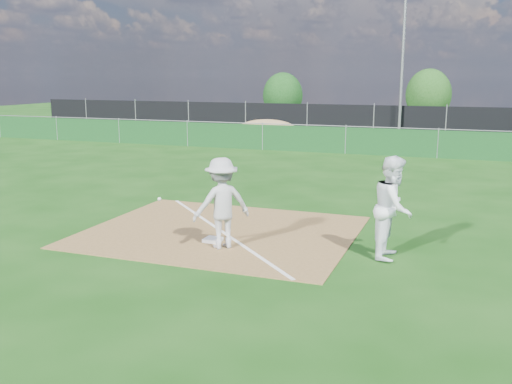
{
  "coord_description": "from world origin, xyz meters",
  "views": [
    {
      "loc": [
        5.14,
        -10.57,
        3.56
      ],
      "look_at": [
        0.85,
        1.0,
        1.0
      ],
      "focal_mm": 40.0,
      "sensor_mm": 36.0,
      "label": 1
    }
  ],
  "objects_px": {
    "car_left": "(326,114)",
    "tree_mid": "(428,95)",
    "play_at_first": "(222,203)",
    "light_pole": "(402,66)",
    "tree_left": "(283,96)",
    "first_base": "(213,240)",
    "car_right": "(463,121)",
    "car_mid": "(346,117)",
    "runner": "(393,207)"
  },
  "relations": [
    {
      "from": "car_left",
      "to": "tree_mid",
      "type": "xyz_separation_m",
      "value": [
        6.34,
        6.19,
        1.2
      ]
    },
    {
      "from": "play_at_first",
      "to": "car_right",
      "type": "xyz_separation_m",
      "value": [
        4.34,
        27.15,
        -0.24
      ]
    },
    {
      "from": "car_left",
      "to": "tree_mid",
      "type": "height_order",
      "value": "tree_mid"
    },
    {
      "from": "first_base",
      "to": "runner",
      "type": "bearing_deg",
      "value": 4.71
    },
    {
      "from": "first_base",
      "to": "car_right",
      "type": "bearing_deg",
      "value": 80.08
    },
    {
      "from": "car_mid",
      "to": "tree_left",
      "type": "height_order",
      "value": "tree_left"
    },
    {
      "from": "play_at_first",
      "to": "tree_left",
      "type": "height_order",
      "value": "tree_left"
    },
    {
      "from": "tree_mid",
      "to": "tree_left",
      "type": "bearing_deg",
      "value": -170.3
    },
    {
      "from": "first_base",
      "to": "car_left",
      "type": "xyz_separation_m",
      "value": [
        -4.27,
        28.11,
        0.78
      ]
    },
    {
      "from": "runner",
      "to": "tree_mid",
      "type": "height_order",
      "value": "tree_mid"
    },
    {
      "from": "light_pole",
      "to": "car_left",
      "type": "relative_size",
      "value": 1.64
    },
    {
      "from": "play_at_first",
      "to": "tree_left",
      "type": "bearing_deg",
      "value": 105.61
    },
    {
      "from": "tree_left",
      "to": "light_pole",
      "type": "bearing_deg",
      "value": -44.42
    },
    {
      "from": "car_left",
      "to": "car_right",
      "type": "distance_m",
      "value": 9.06
    },
    {
      "from": "tree_mid",
      "to": "car_right",
      "type": "bearing_deg",
      "value": -70.59
    },
    {
      "from": "light_pole",
      "to": "runner",
      "type": "relative_size",
      "value": 3.95
    },
    {
      "from": "play_at_first",
      "to": "car_left",
      "type": "xyz_separation_m",
      "value": [
        -4.63,
        28.42,
        -0.12
      ]
    },
    {
      "from": "runner",
      "to": "tree_mid",
      "type": "relative_size",
      "value": 0.51
    },
    {
      "from": "first_base",
      "to": "car_mid",
      "type": "relative_size",
      "value": 0.08
    },
    {
      "from": "play_at_first",
      "to": "tree_left",
      "type": "relative_size",
      "value": 0.53
    },
    {
      "from": "car_left",
      "to": "car_mid",
      "type": "bearing_deg",
      "value": -145.31
    },
    {
      "from": "light_pole",
      "to": "tree_mid",
      "type": "distance_m",
      "value": 11.97
    },
    {
      "from": "runner",
      "to": "car_left",
      "type": "height_order",
      "value": "runner"
    },
    {
      "from": "light_pole",
      "to": "car_mid",
      "type": "bearing_deg",
      "value": 133.31
    },
    {
      "from": "first_base",
      "to": "tree_left",
      "type": "height_order",
      "value": "tree_left"
    },
    {
      "from": "light_pole",
      "to": "car_mid",
      "type": "height_order",
      "value": "light_pole"
    },
    {
      "from": "light_pole",
      "to": "tree_left",
      "type": "relative_size",
      "value": 2.16
    },
    {
      "from": "light_pole",
      "to": "car_mid",
      "type": "distance_m",
      "value": 6.55
    },
    {
      "from": "play_at_first",
      "to": "car_mid",
      "type": "distance_m",
      "value": 27.13
    },
    {
      "from": "first_base",
      "to": "tree_left",
      "type": "bearing_deg",
      "value": 105.17
    },
    {
      "from": "car_left",
      "to": "car_right",
      "type": "relative_size",
      "value": 0.99
    },
    {
      "from": "play_at_first",
      "to": "runner",
      "type": "height_order",
      "value": "runner"
    },
    {
      "from": "runner",
      "to": "car_mid",
      "type": "height_order",
      "value": "runner"
    },
    {
      "from": "play_at_first",
      "to": "light_pole",
      "type": "bearing_deg",
      "value": 87.54
    },
    {
      "from": "tree_left",
      "to": "play_at_first",
      "type": "bearing_deg",
      "value": -74.39
    },
    {
      "from": "play_at_first",
      "to": "car_right",
      "type": "distance_m",
      "value": 27.5
    },
    {
      "from": "runner",
      "to": "car_right",
      "type": "distance_m",
      "value": 26.55
    },
    {
      "from": "first_base",
      "to": "tree_mid",
      "type": "height_order",
      "value": "tree_mid"
    },
    {
      "from": "car_right",
      "to": "car_mid",
      "type": "bearing_deg",
      "value": 101.51
    },
    {
      "from": "light_pole",
      "to": "tree_left",
      "type": "distance_m",
      "value": 14.34
    },
    {
      "from": "first_base",
      "to": "car_right",
      "type": "relative_size",
      "value": 0.07
    },
    {
      "from": "play_at_first",
      "to": "tree_mid",
      "type": "xyz_separation_m",
      "value": [
        1.71,
        34.61,
        1.08
      ]
    },
    {
      "from": "runner",
      "to": "car_right",
      "type": "xyz_separation_m",
      "value": [
        0.96,
        26.53,
        -0.29
      ]
    },
    {
      "from": "tree_left",
      "to": "first_base",
      "type": "bearing_deg",
      "value": -74.83
    },
    {
      "from": "car_mid",
      "to": "tree_left",
      "type": "xyz_separation_m",
      "value": [
        -6.23,
        5.79,
        1.14
      ]
    },
    {
      "from": "tree_left",
      "to": "tree_mid",
      "type": "height_order",
      "value": "tree_mid"
    },
    {
      "from": "light_pole",
      "to": "car_right",
      "type": "relative_size",
      "value": 1.63
    },
    {
      "from": "light_pole",
      "to": "play_at_first",
      "type": "bearing_deg",
      "value": -92.46
    },
    {
      "from": "car_mid",
      "to": "tree_left",
      "type": "relative_size",
      "value": 1.24
    },
    {
      "from": "tree_mid",
      "to": "first_base",
      "type": "bearing_deg",
      "value": -93.44
    }
  ]
}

